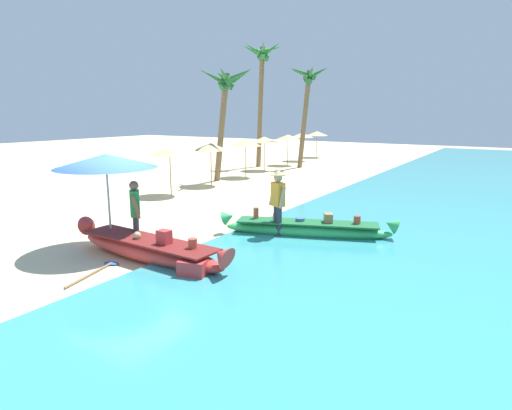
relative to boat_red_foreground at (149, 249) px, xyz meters
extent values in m
plane|color=beige|center=(-1.28, 0.60, -0.28)|extent=(80.00, 80.00, 0.00)
ellipsoid|color=red|center=(-0.01, 0.00, -0.04)|extent=(4.32, 0.98, 0.47)
cone|color=red|center=(-2.10, 0.09, 0.25)|extent=(0.45, 0.50, 0.54)
cone|color=red|center=(2.08, -0.09, 0.25)|extent=(0.45, 0.50, 0.54)
cube|color=maroon|center=(-0.01, 0.00, 0.20)|extent=(3.64, 0.97, 0.04)
cylinder|color=#B74C38|center=(1.24, 0.04, 0.31)|extent=(0.19, 0.19, 0.22)
cube|color=#B73333|center=(0.53, -0.04, 0.36)|extent=(0.28, 0.22, 0.32)
sphere|color=tan|center=(-0.25, -0.08, 0.28)|extent=(0.17, 0.17, 0.17)
ellipsoid|color=#38B760|center=(2.20, 3.50, -0.07)|extent=(4.31, 2.14, 0.42)
cone|color=#38B760|center=(0.21, 2.75, 0.19)|extent=(0.51, 0.51, 0.47)
cone|color=#38B760|center=(4.19, 4.24, 0.19)|extent=(0.51, 0.51, 0.47)
cube|color=#1E6435|center=(2.20, 3.50, 0.14)|extent=(3.66, 1.91, 0.04)
cylinder|color=#B74C38|center=(3.38, 3.99, 0.26)|extent=(0.18, 0.18, 0.22)
cube|color=#9E754C|center=(2.69, 3.75, 0.27)|extent=(0.33, 0.37, 0.25)
cylinder|color=#386699|center=(2.01, 3.48, 0.19)|extent=(0.24, 0.24, 0.10)
cylinder|color=silver|center=(1.44, 3.15, 0.26)|extent=(0.14, 0.14, 0.23)
cylinder|color=#B74C38|center=(0.87, 3.11, 0.30)|extent=(0.14, 0.14, 0.31)
cylinder|color=#333842|center=(1.63, 3.02, 0.16)|extent=(0.14, 0.14, 0.87)
cylinder|color=#333842|center=(1.51, 3.09, 0.16)|extent=(0.14, 0.14, 0.87)
cube|color=gold|center=(1.57, 3.05, 0.90)|extent=(0.42, 0.36, 0.62)
cylinder|color=tan|center=(1.76, 2.93, 0.85)|extent=(0.17, 0.22, 0.56)
cylinder|color=tan|center=(1.36, 3.14, 0.85)|extent=(0.17, 0.22, 0.56)
sphere|color=tan|center=(1.57, 3.05, 1.33)|extent=(0.22, 0.22, 0.22)
cylinder|color=tan|center=(1.57, 3.05, 1.41)|extent=(0.44, 0.44, 0.02)
cone|color=tan|center=(1.57, 3.05, 1.48)|extent=(0.26, 0.26, 0.12)
cylinder|color=#333842|center=(-0.90, 0.50, 0.14)|extent=(0.14, 0.14, 0.83)
cylinder|color=#333842|center=(-0.80, 0.41, 0.14)|extent=(0.14, 0.14, 0.83)
cube|color=green|center=(-0.85, 0.45, 0.86)|extent=(0.41, 0.41, 0.61)
cylinder|color=brown|center=(-1.01, 0.63, 0.81)|extent=(0.20, 0.21, 0.56)
cylinder|color=brown|center=(-0.67, 0.31, 0.81)|extent=(0.20, 0.21, 0.56)
sphere|color=brown|center=(-0.85, 0.45, 1.29)|extent=(0.22, 0.22, 0.22)
cylinder|color=#B7B7BC|center=(-1.46, 0.20, 0.86)|extent=(0.05, 0.05, 2.28)
cone|color=blue|center=(-1.46, 0.20, 1.85)|extent=(2.38, 2.38, 0.33)
cylinder|color=#333338|center=(-1.46, 0.20, -0.25)|extent=(0.36, 0.36, 0.06)
cylinder|color=#8E6B47|center=(-5.05, 6.19, 0.67)|extent=(0.04, 0.04, 1.90)
cone|color=tan|center=(-5.05, 6.19, 1.47)|extent=(1.60, 1.60, 0.32)
cylinder|color=#8E6B47|center=(-5.16, 8.97, 0.67)|extent=(0.04, 0.04, 1.90)
cone|color=tan|center=(-5.16, 8.97, 1.47)|extent=(1.60, 1.60, 0.32)
cylinder|color=#8E6B47|center=(-5.25, 11.96, 0.67)|extent=(0.04, 0.04, 1.90)
cone|color=tan|center=(-5.25, 11.96, 1.47)|extent=(1.60, 1.60, 0.32)
cylinder|color=#8E6B47|center=(-5.84, 14.78, 0.67)|extent=(0.04, 0.04, 1.90)
cone|color=tan|center=(-5.84, 14.78, 1.47)|extent=(1.60, 1.60, 0.32)
cylinder|color=#8E6B47|center=(-5.88, 17.73, 0.67)|extent=(0.04, 0.04, 1.90)
cone|color=tan|center=(-5.88, 17.73, 1.47)|extent=(1.60, 1.60, 0.32)
cylinder|color=#8E6B47|center=(-6.26, 20.46, 0.67)|extent=(0.04, 0.04, 1.90)
cone|color=tan|center=(-6.26, 20.46, 1.47)|extent=(1.60, 1.60, 0.32)
cylinder|color=#8E6B47|center=(-6.40, 23.27, 0.67)|extent=(0.04, 0.04, 1.90)
cone|color=tan|center=(-6.40, 23.27, 1.47)|extent=(1.60, 1.60, 0.32)
cylinder|color=brown|center=(-6.90, 16.09, 3.21)|extent=(0.56, 0.28, 6.99)
cone|color=#287033|center=(-6.35, 16.14, 6.44)|extent=(1.52, 0.55, 1.10)
cone|color=#287033|center=(-6.55, 16.52, 6.57)|extent=(1.10, 1.77, 0.79)
cone|color=#287033|center=(-6.99, 16.47, 6.46)|extent=(1.14, 1.56, 1.08)
cone|color=#287033|center=(-7.27, 16.06, 6.43)|extent=(1.83, 0.46, 1.17)
cone|color=#287033|center=(-7.02, 15.75, 6.47)|extent=(1.22, 1.43, 1.06)
cone|color=#287033|center=(-6.53, 15.74, 6.50)|extent=(1.13, 1.45, 0.98)
cylinder|color=brown|center=(-5.47, 10.22, 2.23)|extent=(0.94, 0.28, 5.05)
cone|color=#23602D|center=(-4.64, 10.25, 4.55)|extent=(1.83, 0.47, 0.95)
cone|color=#23602D|center=(-4.94, 10.66, 4.48)|extent=(1.02, 1.69, 1.14)
cone|color=#23602D|center=(-5.49, 10.43, 4.59)|extent=(1.51, 1.10, 0.84)
cone|color=#23602D|center=(-5.53, 9.96, 4.50)|extent=(1.61, 1.24, 1.09)
cone|color=#23602D|center=(-4.94, 9.78, 4.59)|extent=(1.05, 1.80, 0.85)
cylinder|color=brown|center=(-4.47, 17.08, 2.53)|extent=(0.78, 0.28, 5.63)
cone|color=#23602D|center=(-3.79, 17.10, 5.13)|extent=(1.58, 0.42, 0.98)
cone|color=#23602D|center=(-4.03, 17.45, 5.17)|extent=(1.01, 1.54, 0.87)
cone|color=#23602D|center=(-4.39, 17.49, 5.08)|extent=(0.97, 1.61, 1.10)
cone|color=#23602D|center=(-4.67, 17.13, 5.19)|extent=(1.72, 0.55, 0.84)
cone|color=#23602D|center=(-4.49, 16.72, 5.20)|extent=(1.31, 1.58, 0.82)
cone|color=#23602D|center=(-3.95, 16.69, 5.16)|extent=(1.29, 1.65, 0.92)
cube|color=#C63838|center=(1.56, -0.36, -0.08)|extent=(0.62, 0.49, 0.40)
cylinder|color=#8E6B47|center=(-0.34, -1.31, -0.25)|extent=(0.41, 1.41, 0.05)
ellipsoid|color=#2D60B7|center=(-0.52, -0.61, -0.25)|extent=(0.40, 0.28, 0.03)
camera|label=1|loc=(6.90, -6.58, 2.95)|focal=30.56mm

